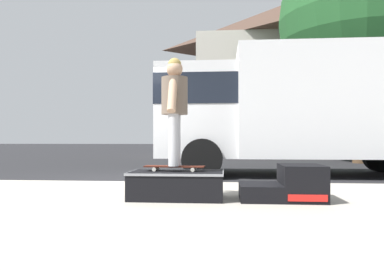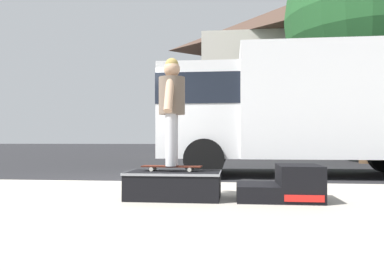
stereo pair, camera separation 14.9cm
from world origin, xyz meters
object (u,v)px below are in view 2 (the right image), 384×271
at_px(skateboard, 172,167).
at_px(box_truck, 303,106).
at_px(skater_kid, 172,102).
at_px(street_tree_main, 376,23).
at_px(skate_box, 174,184).
at_px(kicker_ramp, 286,186).

bearing_deg(skateboard, box_truck, 61.50).
height_order(skater_kid, street_tree_main, street_tree_main).
bearing_deg(skate_box, skateboard, 131.24).
bearing_deg(skateboard, skater_kid, -45.00).
bearing_deg(skate_box, skater_kid, 131.24).
xyz_separation_m(kicker_ramp, skater_kid, (-1.45, 0.04, 1.06)).
xyz_separation_m(skateboard, box_truck, (2.48, 4.57, 1.18)).
bearing_deg(box_truck, street_tree_main, 55.22).
bearing_deg(kicker_ramp, box_truck, 77.36).
height_order(skate_box, box_truck, box_truck).
xyz_separation_m(kicker_ramp, box_truck, (1.03, 4.61, 1.40)).
xyz_separation_m(skater_kid, street_tree_main, (6.06, 9.73, 3.84)).
bearing_deg(kicker_ramp, skater_kid, 178.30).
distance_m(skate_box, kicker_ramp, 1.41).
bearing_deg(street_tree_main, skate_box, -121.67).
relative_size(skater_kid, street_tree_main, 0.17).
relative_size(skate_box, skateboard, 1.52).
relative_size(kicker_ramp, skater_kid, 0.73).
relative_size(kicker_ramp, street_tree_main, 0.12).
relative_size(skateboard, box_truck, 0.11).
relative_size(skateboard, street_tree_main, 0.09).
xyz_separation_m(skate_box, skateboard, (-0.04, 0.04, 0.22)).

